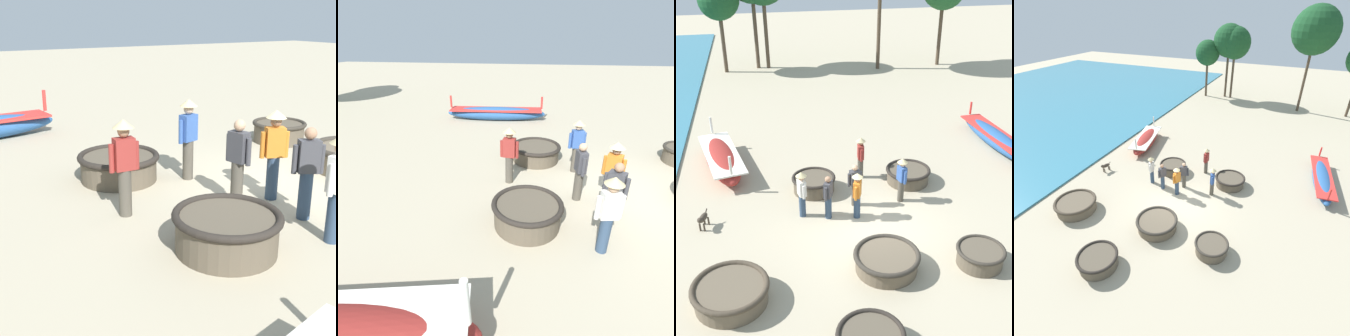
% 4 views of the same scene
% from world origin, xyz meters
% --- Properties ---
extents(ground_plane, '(80.00, 80.00, 0.00)m').
position_xyz_m(ground_plane, '(0.00, 0.00, 0.00)').
color(ground_plane, tan).
extents(coracle_front_right, '(1.60, 1.60, 0.61)m').
position_xyz_m(coracle_front_right, '(-1.58, 2.80, 0.33)').
color(coracle_front_right, brown).
rests_on(coracle_front_right, ground).
extents(coracle_weathered, '(1.91, 1.91, 0.57)m').
position_xyz_m(coracle_weathered, '(-0.10, -1.88, 0.31)').
color(coracle_weathered, brown).
rests_on(coracle_weathered, ground).
extents(coracle_tilted, '(1.42, 1.42, 0.55)m').
position_xyz_m(coracle_tilted, '(2.62, -2.15, 0.30)').
color(coracle_tilted, brown).
rests_on(coracle_tilted, ground).
extents(coracle_far_right, '(1.68, 1.68, 0.57)m').
position_xyz_m(coracle_far_right, '(2.01, 2.84, 0.31)').
color(coracle_far_right, brown).
rests_on(coracle_far_right, ground).
extents(coracle_nearest, '(2.04, 2.04, 0.60)m').
position_xyz_m(coracle_nearest, '(-4.41, -2.42, 0.33)').
color(coracle_nearest, brown).
rests_on(coracle_nearest, ground).
extents(long_boat_red_hull, '(1.42, 5.11, 1.21)m').
position_xyz_m(long_boat_red_hull, '(6.75, 5.19, 0.35)').
color(long_boat_red_hull, '#285693').
rests_on(long_boat_red_hull, ground).
extents(long_boat_ochre_hull, '(2.14, 4.52, 1.45)m').
position_xyz_m(long_boat_ochre_hull, '(-4.94, 5.22, 0.41)').
color(long_boat_ochre_hull, maroon).
rests_on(long_boat_ochre_hull, ground).
extents(fisherman_crouching, '(0.52, 0.29, 1.57)m').
position_xyz_m(fisherman_crouching, '(-0.30, 1.61, 0.84)').
color(fisherman_crouching, '#4C473D').
rests_on(fisherman_crouching, ground).
extents(fisherman_with_hat, '(0.36, 0.49, 1.67)m').
position_xyz_m(fisherman_with_hat, '(-0.38, 0.85, 0.96)').
color(fisherman_with_hat, '#2D425B').
rests_on(fisherman_with_hat, ground).
extents(fisherman_hauling, '(0.36, 0.52, 1.67)m').
position_xyz_m(fisherman_hauling, '(1.35, 1.57, 0.96)').
color(fisherman_hauling, '#4C473D').
rests_on(fisherman_hauling, ground).
extents(fisherman_by_coracle, '(0.36, 0.48, 1.57)m').
position_xyz_m(fisherman_by_coracle, '(-1.32, 0.99, 0.84)').
color(fisherman_by_coracle, '#2D425B').
rests_on(fisherman_by_coracle, ground).
extents(fisherman_standing_left, '(0.36, 0.52, 1.67)m').
position_xyz_m(fisherman_standing_left, '(-2.15, 1.25, 0.96)').
color(fisherman_standing_left, '#2D425B').
rests_on(fisherman_standing_left, ground).
extents(fisherman_standing_right, '(0.36, 0.53, 1.67)m').
position_xyz_m(fisherman_standing_right, '(0.31, 3.50, 0.96)').
color(fisherman_standing_right, '#4C473D').
rests_on(fisherman_standing_right, ground).
extents(dog, '(0.35, 0.66, 0.55)m').
position_xyz_m(dog, '(-5.37, 1.11, 0.37)').
color(dog, '#3D3328').
rests_on(dog, ground).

